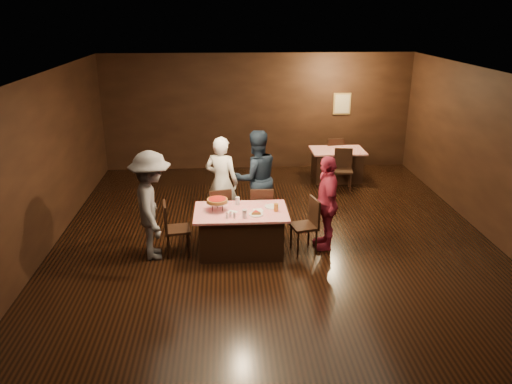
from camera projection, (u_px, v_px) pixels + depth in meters
room at (278, 133)px, 8.08m from camera, size 10.00×10.04×3.02m
main_table at (241, 231)px, 8.69m from camera, size 1.60×1.00×0.77m
back_table at (337, 165)px, 12.39m from camera, size 1.30×0.90×0.77m
chair_far_left at (218, 211)px, 9.33m from camera, size 0.51×0.51×0.95m
chair_far_right at (261, 210)px, 9.38m from camera, size 0.42×0.42×0.95m
chair_end_left at (177, 228)px, 8.59m from camera, size 0.48×0.48×0.95m
chair_end_right at (304, 225)px, 8.72m from camera, size 0.51×0.51×0.95m
chair_back_near at (343, 170)px, 11.70m from camera, size 0.47×0.47×0.95m
chair_back_far at (332, 155)px, 12.92m from camera, size 0.49×0.49×0.95m
diner_white_jacket at (222, 182)px, 9.58m from camera, size 0.77×0.64×1.80m
diner_navy_hoodie at (256, 178)px, 9.66m from camera, size 1.09×0.95×1.89m
diner_grey_knit at (152, 206)px, 8.33m from camera, size 0.91×1.32×1.87m
diner_red_shirt at (327, 203)px, 8.71m from camera, size 0.44×1.00×1.69m
pizza_stand at (217, 201)px, 8.51m from camera, size 0.38×0.38×0.22m
plate_with_slice at (256, 213)px, 8.39m from camera, size 0.25×0.25×0.06m
plate_empty at (272, 207)px, 8.72m from camera, size 0.25×0.25×0.01m
glass_front_left at (244, 214)px, 8.25m from camera, size 0.08×0.08×0.14m
glass_amber at (276, 207)px, 8.52m from camera, size 0.08×0.08×0.14m
glass_back at (237, 201)px, 8.81m from camera, size 0.08×0.08×0.14m
condiments at (231, 215)px, 8.26m from camera, size 0.17×0.10×0.09m
napkin_center at (258, 210)px, 8.57m from camera, size 0.19×0.19×0.01m
napkin_left at (232, 212)px, 8.50m from camera, size 0.21×0.21×0.01m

